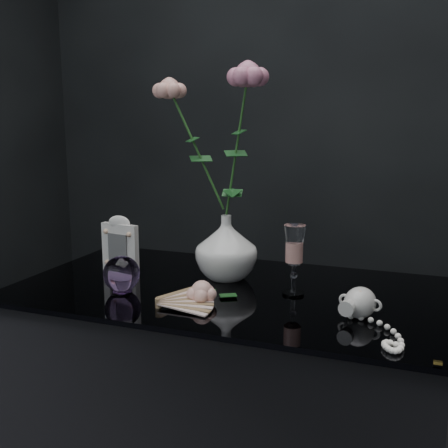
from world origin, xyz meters
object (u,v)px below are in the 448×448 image
at_px(wine_glass, 294,260).
at_px(pearl_jar, 360,301).
at_px(paperweight, 122,274).
at_px(loose_rose, 202,292).
at_px(picture_frame, 120,245).
at_px(vase, 226,247).

xyz_separation_m(wine_glass, pearl_jar, (0.16, -0.09, -0.05)).
distance_m(paperweight, loose_rose, 0.21).
distance_m(picture_frame, loose_rose, 0.33).
bearing_deg(pearl_jar, loose_rose, -163.21).
bearing_deg(picture_frame, vase, 20.10).
distance_m(paperweight, pearl_jar, 0.56).
bearing_deg(wine_glass, picture_frame, 178.56).
height_order(vase, pearl_jar, vase).
distance_m(wine_glass, loose_rose, 0.23).
bearing_deg(vase, paperweight, -136.45).
height_order(vase, wine_glass, same).
relative_size(wine_glass, paperweight, 1.90).
xyz_separation_m(picture_frame, paperweight, (0.09, -0.13, -0.04)).
height_order(wine_glass, loose_rose, wine_glass).
height_order(picture_frame, pearl_jar, picture_frame).
bearing_deg(pearl_jar, paperweight, -165.96).
distance_m(vase, paperweight, 0.28).
height_order(wine_glass, paperweight, wine_glass).
relative_size(wine_glass, loose_rose, 1.12).
bearing_deg(paperweight, pearl_jar, 2.93).
bearing_deg(wine_glass, loose_rose, -144.74).
height_order(paperweight, pearl_jar, paperweight).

